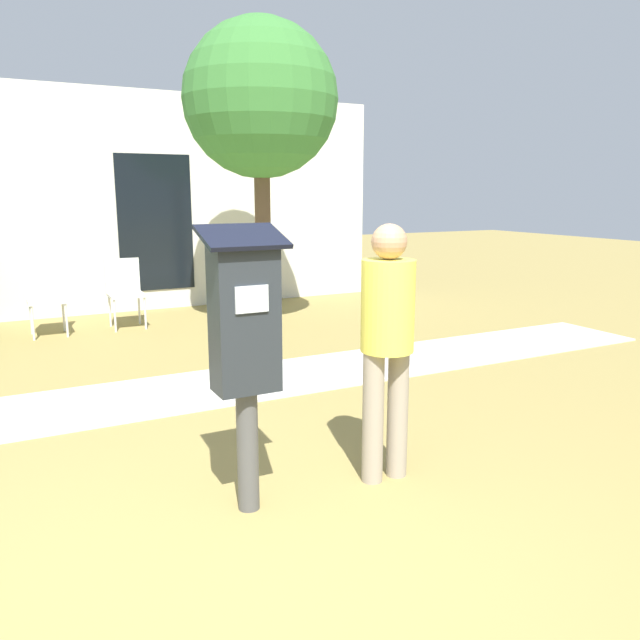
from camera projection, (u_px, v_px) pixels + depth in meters
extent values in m
plane|color=olive|center=(218.00, 593.00, 2.79)|extent=(40.00, 40.00, 0.00)
cube|color=beige|center=(111.00, 402.00, 5.28)|extent=(12.00, 1.10, 0.02)
cube|color=silver|center=(51.00, 203.00, 8.69)|extent=(10.00, 0.24, 3.20)
cube|color=black|center=(156.00, 223.00, 9.27)|extent=(1.10, 0.02, 2.00)
cylinder|color=#4C4C4C|center=(248.00, 450.00, 3.46)|extent=(0.12, 0.12, 0.70)
cube|color=#23282D|center=(244.00, 318.00, 3.31)|extent=(0.34, 0.22, 0.80)
cube|color=silver|center=(252.00, 299.00, 3.19)|extent=(0.18, 0.01, 0.14)
cube|color=black|center=(242.00, 236.00, 3.23)|extent=(0.44, 0.31, 0.12)
cylinder|color=gray|center=(373.00, 418.00, 3.79)|extent=(0.13, 0.13, 0.82)
cylinder|color=gray|center=(398.00, 413.00, 3.87)|extent=(0.13, 0.13, 0.82)
cylinder|color=#EADB4C|center=(388.00, 306.00, 3.69)|extent=(0.32, 0.32, 0.55)
sphere|color=tan|center=(389.00, 242.00, 3.62)|extent=(0.21, 0.21, 0.21)
cylinder|color=silver|center=(33.00, 323.00, 7.47)|extent=(0.03, 0.03, 0.42)
cylinder|color=silver|center=(67.00, 320.00, 7.64)|extent=(0.03, 0.03, 0.42)
cylinder|color=silver|center=(31.00, 318.00, 7.80)|extent=(0.03, 0.03, 0.42)
cylinder|color=silver|center=(64.00, 315.00, 7.97)|extent=(0.03, 0.03, 0.42)
cube|color=silver|center=(47.00, 301.00, 7.67)|extent=(0.44, 0.44, 0.04)
cube|color=silver|center=(44.00, 280.00, 7.80)|extent=(0.44, 0.04, 0.44)
cylinder|color=silver|center=(115.00, 316.00, 7.91)|extent=(0.03, 0.03, 0.42)
cylinder|color=silver|center=(145.00, 313.00, 8.08)|extent=(0.03, 0.03, 0.42)
cylinder|color=silver|center=(110.00, 311.00, 8.24)|extent=(0.03, 0.03, 0.42)
cylinder|color=silver|center=(139.00, 309.00, 8.41)|extent=(0.03, 0.03, 0.42)
cube|color=silver|center=(126.00, 295.00, 8.12)|extent=(0.44, 0.44, 0.04)
cube|color=silver|center=(122.00, 275.00, 8.24)|extent=(0.44, 0.04, 0.44)
cylinder|color=brown|center=(263.00, 244.00, 7.96)|extent=(0.20, 0.20, 2.20)
sphere|color=#387533|center=(261.00, 99.00, 7.60)|extent=(1.90, 1.90, 1.90)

